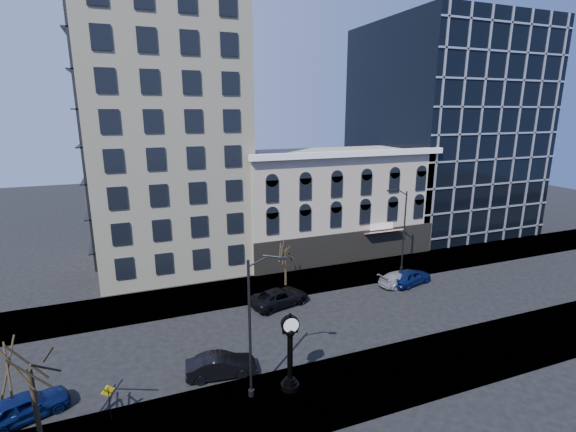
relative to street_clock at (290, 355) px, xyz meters
name	(u,v)px	position (x,y,z in m)	size (l,w,h in m)	color
ground	(283,329)	(2.13, 6.96, -2.39)	(160.00, 160.00, 0.00)	black
sidewalk_far	(253,289)	(2.13, 14.96, -2.33)	(160.00, 6.00, 0.12)	gray
sidewalk_near	(329,391)	(2.13, -1.04, -2.33)	(160.00, 6.00, 0.12)	gray
cream_tower	(162,83)	(-3.98, 25.85, 16.93)	(15.90, 15.40, 42.50)	beige
victorian_row	(330,202)	(14.13, 22.86, 3.60)	(22.60, 11.19, 12.50)	#9F9383
glass_office	(441,129)	(34.13, 27.87, 11.61)	(20.00, 20.15, 28.00)	black
street_clock	(290,355)	(0.00, 0.00, 0.00)	(1.14, 1.14, 5.02)	black
street_lamp_near	(261,290)	(-1.80, -0.11, 4.55)	(2.18, 1.19, 9.04)	black
street_lamp_far	(400,208)	(17.46, 13.80, 4.54)	(2.33, 0.54, 9.03)	black
bare_tree_near	(26,350)	(-13.17, -0.36, 3.53)	(4.47, 4.47, 7.67)	#322819
bare_tree_far	(286,248)	(5.31, 14.61, 1.53)	(2.94, 2.94, 5.04)	#322819
warning_sign	(109,396)	(-10.11, 0.96, -0.74)	(0.69, 0.30, 2.23)	black
car_near_a	(24,407)	(-14.54, 2.99, -1.62)	(1.81, 4.50, 1.53)	#0C194C
car_near_b	(221,366)	(-3.60, 2.89, -1.66)	(1.56, 4.46, 1.47)	black
car_far_a	(280,297)	(3.34, 10.98, -1.65)	(2.47, 5.36, 1.49)	black
car_far_b	(401,278)	(15.87, 10.79, -1.71)	(1.91, 4.69, 1.36)	#A5A8AD
car_far_c	(410,277)	(16.84, 10.58, -1.60)	(1.88, 4.67, 1.59)	#0C194C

